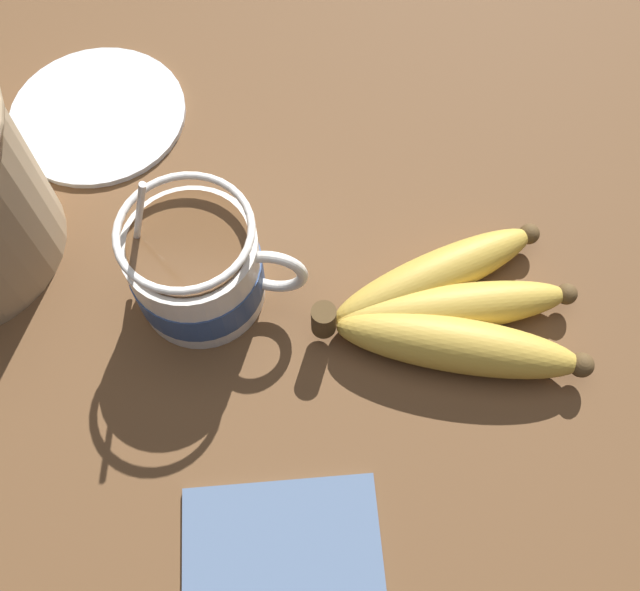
% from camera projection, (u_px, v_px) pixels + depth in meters
% --- Properties ---
extents(table, '(1.39, 1.39, 0.04)m').
position_uv_depth(table, '(269.00, 295.00, 0.62)').
color(table, brown).
rests_on(table, ground).
extents(coffee_mug, '(0.15, 0.11, 0.15)m').
position_uv_depth(coffee_mug, '(198.00, 268.00, 0.56)').
color(coffee_mug, white).
rests_on(coffee_mug, table).
extents(banana_bunch, '(0.22, 0.15, 0.04)m').
position_uv_depth(banana_bunch, '(449.00, 312.00, 0.57)').
color(banana_bunch, '#4C381E').
rests_on(banana_bunch, table).
extents(napkin, '(0.16, 0.13, 0.01)m').
position_uv_depth(napkin, '(282.00, 552.00, 0.51)').
color(napkin, slate).
rests_on(napkin, table).
extents(small_plate, '(0.17, 0.17, 0.01)m').
position_uv_depth(small_plate, '(98.00, 114.00, 0.68)').
color(small_plate, silver).
rests_on(small_plate, table).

